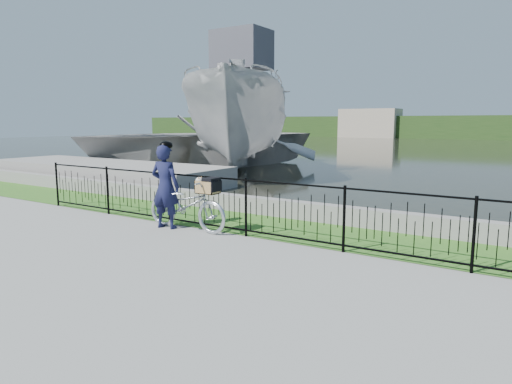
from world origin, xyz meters
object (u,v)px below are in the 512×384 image
Objects in this scene: dock at (104,172)px; cyclist at (165,186)px; bicycle_rig at (187,204)px; boat_far at (197,140)px; boat_near at (242,123)px.

cyclist is (7.19, -4.21, 0.55)m from dock.
cyclist reaches higher than bicycle_rig.
cyclist is 13.84m from boat_far.
bicycle_rig is 0.62m from cyclist.
cyclist is at bearing -52.52° from boat_far.
boat_far is at bearing 156.31° from boat_near.
dock is 0.89× the size of boat_near.
boat_near is at bearing 118.37° from bicycle_rig.
cyclist is at bearing -30.32° from dock.
boat_far reaches higher than cyclist.
bicycle_rig is 10.50m from boat_near.
dock is at bearing -118.77° from boat_near.
bicycle_rig is 14.08m from boat_far.
bicycle_rig is at bearing -50.66° from boat_far.
dock is 8.71m from bicycle_rig.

